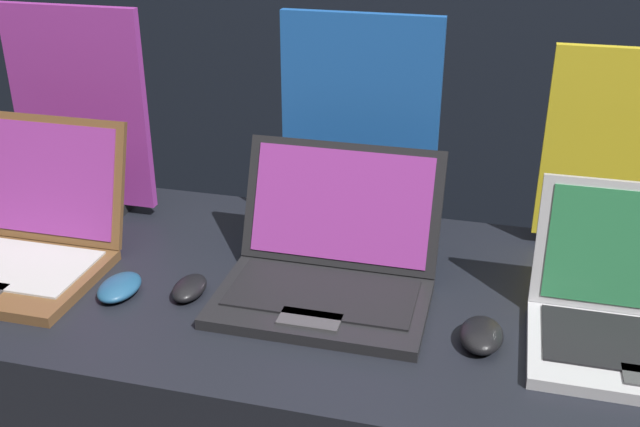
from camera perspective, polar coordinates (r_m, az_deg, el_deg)
The scene contains 7 objects.
laptop_front at distance 1.56m, azimuth -21.87°, elevation -1.54°, with size 0.35×0.34×0.26m.
mouse_front at distance 1.42m, azimuth -15.03°, elevation -5.44°, with size 0.07×0.10×0.03m.
promo_stand_front at distance 1.70m, azimuth -17.77°, elevation 6.99°, with size 0.31×0.07×0.45m.
laptop_middle at distance 1.36m, azimuth 0.69°, elevation -3.80°, with size 0.38×0.34×0.24m.
mouse_middle at distance 1.39m, azimuth -9.91°, elevation -5.61°, with size 0.06×0.09×0.03m.
promo_stand_middle at distance 1.52m, azimuth 2.99°, elevation 6.11°, with size 0.32×0.07×0.46m.
mouse_back at distance 1.26m, azimuth 12.19°, elevation -9.04°, with size 0.07×0.10×0.04m.
Camera 1 is at (0.29, -0.82, 1.64)m, focal length 42.00 mm.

